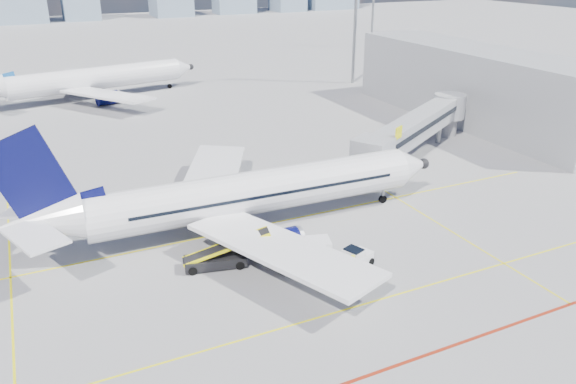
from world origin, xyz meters
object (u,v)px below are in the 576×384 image
object	(u,v)px
main_aircraft	(240,195)
second_aircraft	(87,80)
cargo_dolly	(304,253)
ramp_worker	(353,266)
baggage_tug	(356,258)
belt_loader	(217,259)

from	to	relation	value
main_aircraft	second_aircraft	size ratio (longest dim) A/B	1.01
main_aircraft	cargo_dolly	bearing A→B (deg)	-73.97
cargo_dolly	ramp_worker	world-z (taller)	cargo_dolly
baggage_tug	cargo_dolly	world-z (taller)	cargo_dolly
main_aircraft	baggage_tug	xyz separation A→B (m)	(5.48, -9.59, -2.39)
belt_loader	cargo_dolly	bearing A→B (deg)	-14.57
second_aircraft	baggage_tug	world-z (taller)	second_aircraft
baggage_tug	ramp_worker	bearing A→B (deg)	-152.32
cargo_dolly	belt_loader	size ratio (longest dim) A/B	0.67
main_aircraft	cargo_dolly	xyz separation A→B (m)	(2.02, -7.90, -1.98)
main_aircraft	cargo_dolly	size ratio (longest dim) A/B	8.38
main_aircraft	cargo_dolly	distance (m)	8.40
cargo_dolly	belt_loader	bearing A→B (deg)	169.56
belt_loader	main_aircraft	bearing A→B (deg)	64.92
baggage_tug	ramp_worker	size ratio (longest dim) A/B	1.60
main_aircraft	second_aircraft	xyz separation A→B (m)	(-5.23, 54.55, 0.00)
baggage_tug	cargo_dolly	xyz separation A→B (m)	(-3.46, 1.68, 0.41)
main_aircraft	belt_loader	distance (m)	6.73
cargo_dolly	ramp_worker	bearing A→B (deg)	-28.51
ramp_worker	belt_loader	bearing A→B (deg)	96.28
second_aircraft	baggage_tug	bearing A→B (deg)	-91.13
second_aircraft	belt_loader	bearing A→B (deg)	-99.23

